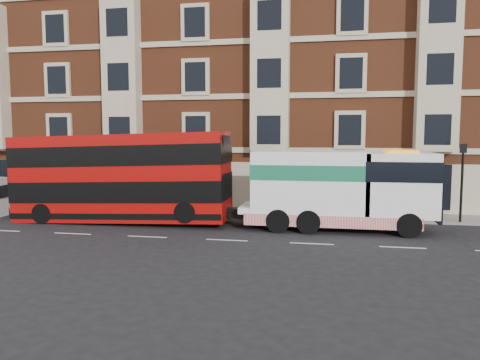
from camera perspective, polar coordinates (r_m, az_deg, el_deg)
name	(u,v)px	position (r m, az deg, el deg)	size (l,w,h in m)	color
ground	(227,240)	(22.42, -1.63, -7.34)	(120.00, 120.00, 0.00)	black
sidewalk	(252,213)	(29.64, 1.44, -4.03)	(90.00, 3.00, 0.15)	slate
victorian_terrace	(274,69)	(36.95, 4.16, 13.40)	(45.00, 12.00, 20.40)	brown
lamp_post_west	(154,172)	(29.63, -10.49, 0.95)	(0.35, 0.15, 4.35)	black
lamp_post_east	(462,177)	(28.63, 25.45, 0.35)	(0.35, 0.15, 4.35)	black
double_decker_bus	(121,176)	(27.46, -14.34, 0.47)	(12.39, 2.84, 5.02)	#A40B09
tow_truck	(337,189)	(24.97, 11.69, -1.03)	(9.92, 2.93, 4.14)	white
pedestrian	(153,195)	(31.33, -10.55, -1.79)	(0.66, 0.43, 1.81)	#1C2C39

